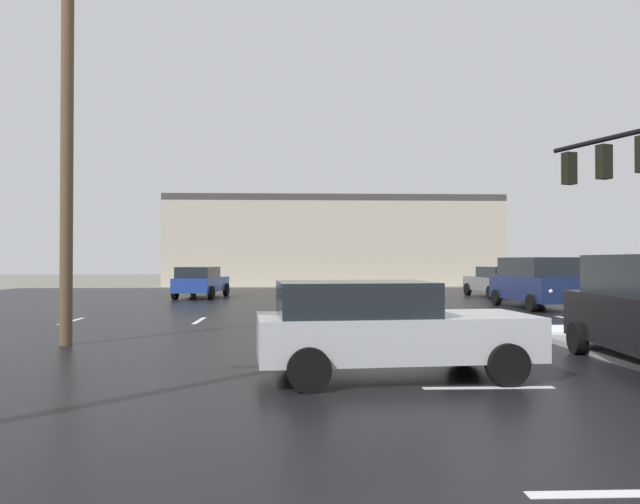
# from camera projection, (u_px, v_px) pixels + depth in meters

# --- Properties ---
(ground_plane) EXTENTS (120.00, 120.00, 0.00)m
(ground_plane) POSITION_uv_depth(u_px,v_px,m) (387.00, 321.00, 18.83)
(ground_plane) COLOR slate
(road_asphalt) EXTENTS (44.00, 44.00, 0.02)m
(road_asphalt) POSITION_uv_depth(u_px,v_px,m) (387.00, 320.00, 18.83)
(road_asphalt) COLOR black
(road_asphalt) RESTS_ON ground_plane
(snow_strip_curbside) EXTENTS (4.00, 1.60, 0.06)m
(snow_strip_curbside) POSITION_uv_depth(u_px,v_px,m) (605.00, 329.00, 15.03)
(snow_strip_curbside) COLOR white
(snow_strip_curbside) RESTS_ON sidewalk_corner
(lane_markings) EXTENTS (36.15, 36.15, 0.01)m
(lane_markings) POSITION_uv_depth(u_px,v_px,m) (434.00, 324.00, 17.50)
(lane_markings) COLOR silver
(lane_markings) RESTS_ON road_asphalt
(strip_building_background) EXTENTS (25.49, 8.00, 6.83)m
(strip_building_background) POSITION_uv_depth(u_px,v_px,m) (333.00, 242.00, 47.04)
(strip_building_background) COLOR #BCB29E
(strip_building_background) RESTS_ON ground_plane
(sedan_grey) EXTENTS (2.33, 4.65, 1.58)m
(sedan_grey) POSITION_uv_depth(u_px,v_px,m) (496.00, 281.00, 30.35)
(sedan_grey) COLOR slate
(sedan_grey) RESTS_ON road_asphalt
(sedan_silver) EXTENTS (4.66, 2.36, 1.58)m
(sedan_silver) POSITION_uv_depth(u_px,v_px,m) (384.00, 327.00, 9.63)
(sedan_silver) COLOR #B7BABF
(sedan_silver) RESTS_ON road_asphalt
(suv_navy) EXTENTS (2.42, 4.93, 2.03)m
(suv_navy) POSITION_uv_depth(u_px,v_px,m) (536.00, 281.00, 23.45)
(suv_navy) COLOR #141E47
(suv_navy) RESTS_ON road_asphalt
(sedan_blue) EXTENTS (2.44, 4.68, 1.58)m
(sedan_blue) POSITION_uv_depth(u_px,v_px,m) (201.00, 281.00, 29.90)
(sedan_blue) COLOR navy
(sedan_blue) RESTS_ON road_asphalt
(utility_pole_mid) EXTENTS (2.20, 0.28, 9.14)m
(utility_pole_mid) POSITION_uv_depth(u_px,v_px,m) (67.00, 136.00, 13.34)
(utility_pole_mid) COLOR brown
(utility_pole_mid) RESTS_ON ground_plane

